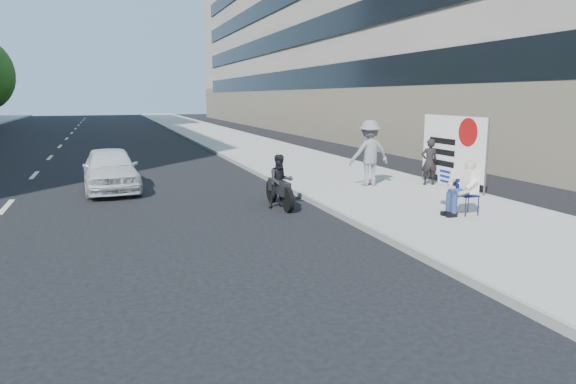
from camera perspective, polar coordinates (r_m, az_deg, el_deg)
name	(u,v)px	position (r m, az deg, el deg)	size (l,w,h in m)	color
ground	(359,276)	(8.72, 7.91, -9.18)	(160.00, 160.00, 0.00)	black
near_sidewalk	(257,149)	(28.51, -3.42, 4.81)	(5.00, 120.00, 0.15)	#AAA89F
near_building	(368,8)	(45.01, 8.91, 19.50)	(14.00, 70.00, 20.00)	gray
seated_protester	(464,185)	(12.81, 18.92, 0.75)	(0.83, 1.11, 1.31)	#11174D
jogger	(369,153)	(16.38, 9.02, 4.31)	(1.33, 0.76, 2.06)	slate
pedestrian_woman	(429,162)	(16.92, 15.42, 3.24)	(0.54, 0.35, 1.47)	black
protest_banner	(453,147)	(16.58, 17.84, 4.77)	(0.08, 3.06, 2.20)	#4C4C4C
white_sedan_near	(110,169)	(17.11, -19.13, 2.44)	(1.61, 4.00, 1.36)	silver
motorcycle	(280,184)	(13.66, -0.87, 0.90)	(0.70, 2.04, 1.42)	black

